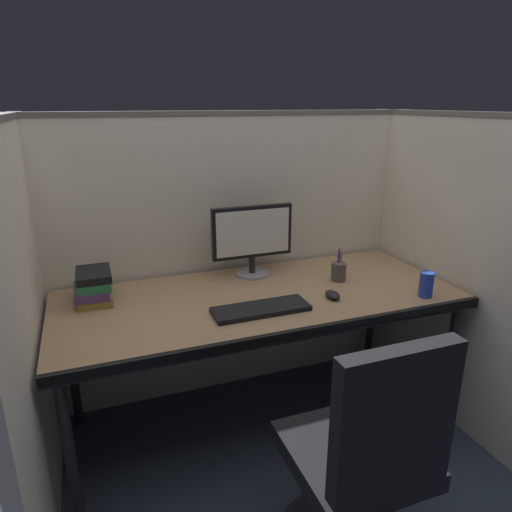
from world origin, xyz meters
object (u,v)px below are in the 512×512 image
object	(u,v)px
office_chair	(359,487)
book_stack	(93,287)
computer_mouse	(332,295)
pen_cup	(339,271)
monitor_center	(252,236)
keyboard_main	(261,309)
desk	(261,305)
soda_can	(426,284)

from	to	relation	value
office_chair	book_stack	xyz separation A→B (m)	(-0.78, 1.05, 0.45)
computer_mouse	pen_cup	bearing A→B (deg)	53.62
monitor_center	office_chair	bearing A→B (deg)	-90.86
keyboard_main	book_stack	distance (m)	0.78
office_chair	book_stack	size ratio (longest dim) A/B	4.45
keyboard_main	pen_cup	distance (m)	0.55
office_chair	computer_mouse	xyz separation A→B (m)	(0.26, 0.70, 0.39)
desk	monitor_center	xyz separation A→B (m)	(0.06, 0.27, 0.27)
computer_mouse	desk	bearing A→B (deg)	154.77
soda_can	pen_cup	size ratio (longest dim) A/B	0.72
office_chair	computer_mouse	world-z (taller)	office_chair
monitor_center	soda_can	size ratio (longest dim) A/B	3.52
pen_cup	computer_mouse	bearing A→B (deg)	-126.38
book_stack	monitor_center	bearing A→B (deg)	4.82
office_chair	book_stack	world-z (taller)	office_chair
soda_can	monitor_center	bearing A→B (deg)	140.48
pen_cup	desk	bearing A→B (deg)	-173.86
book_stack	computer_mouse	bearing A→B (deg)	-18.54
office_chair	soda_can	bearing A→B (deg)	44.75
monitor_center	book_stack	world-z (taller)	monitor_center
desk	keyboard_main	bearing A→B (deg)	-110.55
desk	computer_mouse	distance (m)	0.34
office_chair	monitor_center	xyz separation A→B (m)	(0.02, 1.12, 0.59)
soda_can	computer_mouse	bearing A→B (deg)	162.37
keyboard_main	computer_mouse	size ratio (longest dim) A/B	4.48
soda_can	pen_cup	xyz separation A→B (m)	(-0.28, 0.33, -0.01)
office_chair	soda_can	size ratio (longest dim) A/B	7.99
pen_cup	book_stack	distance (m)	1.20
computer_mouse	pen_cup	world-z (taller)	pen_cup
desk	book_stack	world-z (taller)	book_stack
book_stack	pen_cup	bearing A→B (deg)	-7.61
office_chair	pen_cup	xyz separation A→B (m)	(0.41, 0.89, 0.42)
keyboard_main	book_stack	xyz separation A→B (m)	(-0.68, 0.37, 0.06)
office_chair	pen_cup	world-z (taller)	office_chair
computer_mouse	soda_can	bearing A→B (deg)	-17.63
monitor_center	book_stack	bearing A→B (deg)	-175.18
soda_can	book_stack	size ratio (longest dim) A/B	0.56
desk	office_chair	xyz separation A→B (m)	(0.04, -0.84, -0.33)
desk	office_chair	bearing A→B (deg)	-87.20
desk	monitor_center	size ratio (longest dim) A/B	4.42
monitor_center	keyboard_main	world-z (taller)	monitor_center
office_chair	keyboard_main	distance (m)	0.79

